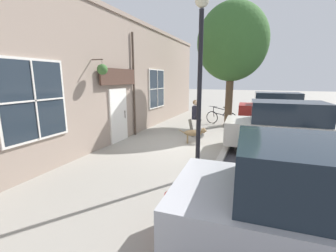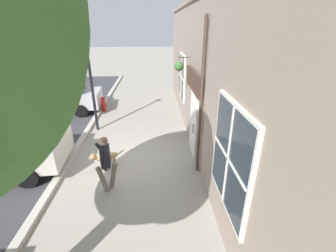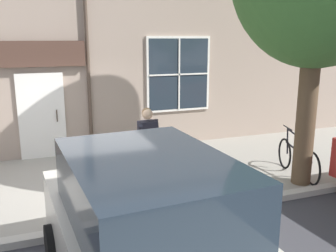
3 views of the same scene
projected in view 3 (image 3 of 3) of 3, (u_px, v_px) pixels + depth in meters
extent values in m
plane|color=gray|center=(80.00, 185.00, 7.61)|extent=(90.00, 90.00, 0.00)
cube|color=#B2ADA3|center=(97.00, 228.00, 5.77)|extent=(0.20, 28.00, 0.12)
cube|color=gray|center=(62.00, 58.00, 9.19)|extent=(0.30, 18.00, 4.84)
cube|color=white|center=(42.00, 116.00, 9.15)|extent=(0.10, 1.10, 2.10)
cube|color=#232D38|center=(42.00, 118.00, 9.14)|extent=(0.03, 0.90, 1.90)
cylinder|color=#47382D|center=(57.00, 116.00, 9.19)|extent=(0.03, 0.03, 0.30)
cube|color=#4C3328|center=(37.00, 54.00, 8.72)|extent=(0.08, 2.20, 0.60)
cylinder|color=#47382D|center=(88.00, 68.00, 9.23)|extent=(0.09, 0.09, 4.36)
cube|color=white|center=(178.00, 74.00, 10.17)|extent=(0.08, 1.82, 2.02)
cube|color=#232D38|center=(179.00, 74.00, 10.14)|extent=(0.03, 1.70, 1.90)
cube|color=white|center=(179.00, 74.00, 10.12)|extent=(0.04, 0.04, 1.90)
cube|color=white|center=(179.00, 74.00, 10.12)|extent=(0.04, 1.70, 0.04)
cylinder|color=#6B665B|center=(154.00, 168.00, 7.48)|extent=(0.30, 0.16, 0.78)
cylinder|color=#6B665B|center=(141.00, 165.00, 7.64)|extent=(0.30, 0.16, 0.78)
cube|color=black|center=(147.00, 135.00, 7.41)|extent=(0.25, 0.36, 0.56)
sphere|color=tan|center=(147.00, 114.00, 7.29)|extent=(0.21, 0.21, 0.21)
sphere|color=brown|center=(147.00, 113.00, 7.31)|extent=(0.20, 0.20, 0.20)
cylinder|color=black|center=(157.00, 133.00, 7.54)|extent=(0.17, 0.10, 0.57)
cylinder|color=black|center=(138.00, 136.00, 7.21)|extent=(0.33, 0.12, 0.52)
ellipsoid|color=#997A51|center=(99.00, 175.00, 7.01)|extent=(0.74, 0.49, 0.24)
cylinder|color=#997A51|center=(109.00, 190.00, 6.97)|extent=(0.06, 0.06, 0.30)
cylinder|color=#997A51|center=(102.00, 193.00, 6.87)|extent=(0.06, 0.06, 0.30)
cylinder|color=#997A51|center=(98.00, 184.00, 7.28)|extent=(0.06, 0.06, 0.30)
cylinder|color=#997A51|center=(90.00, 186.00, 7.17)|extent=(0.06, 0.06, 0.30)
sphere|color=#997A51|center=(111.00, 177.00, 6.70)|extent=(0.20, 0.20, 0.20)
cone|color=#997A51|center=(114.00, 179.00, 6.62)|extent=(0.13, 0.12, 0.09)
cone|color=#997A51|center=(113.00, 171.00, 6.71)|extent=(0.06, 0.06, 0.07)
cone|color=#997A51|center=(108.00, 172.00, 6.65)|extent=(0.06, 0.06, 0.07)
cylinder|color=#997A51|center=(88.00, 167.00, 7.32)|extent=(0.21, 0.11, 0.14)
cylinder|color=brown|center=(307.00, 110.00, 7.39)|extent=(0.38, 0.38, 3.05)
sphere|color=#38662D|center=(322.00, 0.00, 7.53)|extent=(1.87, 1.87, 1.87)
torus|color=black|center=(285.00, 153.00, 8.58)|extent=(0.69, 0.24, 0.70)
torus|color=black|center=(312.00, 168.00, 7.60)|extent=(0.69, 0.24, 0.70)
cylinder|color=black|center=(298.00, 152.00, 8.05)|extent=(0.98, 0.14, 0.21)
cylinder|color=black|center=(304.00, 148.00, 7.84)|extent=(0.24, 0.06, 0.47)
cylinder|color=black|center=(298.00, 137.00, 8.02)|extent=(0.82, 0.12, 0.18)
cylinder|color=black|center=(287.00, 141.00, 8.43)|extent=(0.10, 0.05, 0.58)
cylinder|color=black|center=(288.00, 128.00, 8.40)|extent=(0.45, 0.15, 0.03)
ellipsoid|color=black|center=(305.00, 136.00, 7.78)|extent=(0.26, 0.13, 0.10)
cube|color=#1E2833|center=(148.00, 188.00, 3.86)|extent=(2.32, 1.68, 0.68)
cylinder|color=black|center=(178.00, 222.00, 5.45)|extent=(0.63, 0.22, 0.62)
cylinder|color=black|center=(54.00, 248.00, 4.76)|extent=(0.63, 0.22, 0.62)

